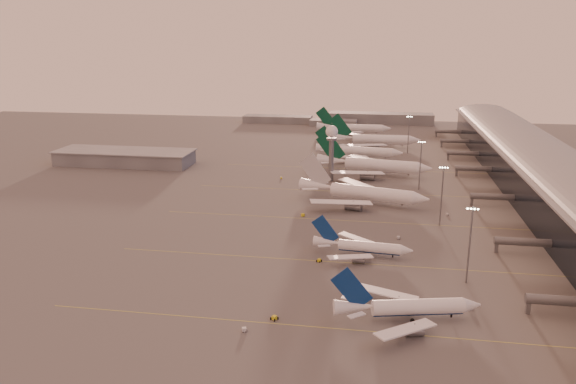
# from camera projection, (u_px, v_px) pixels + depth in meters

# --- Properties ---
(ground) EXTENTS (700.00, 700.00, 0.00)m
(ground) POSITION_uv_depth(u_px,v_px,m) (283.00, 270.00, 183.75)
(ground) COLOR #514E4E
(ground) RESTS_ON ground
(taxiway_markings) EXTENTS (180.00, 185.25, 0.02)m
(taxiway_markings) POSITION_uv_depth(u_px,v_px,m) (377.00, 221.00, 232.29)
(taxiway_markings) COLOR gold
(taxiway_markings) RESTS_ON ground
(terminal) EXTENTS (57.00, 362.00, 23.04)m
(terminal) POSITION_uv_depth(u_px,v_px,m) (543.00, 173.00, 268.71)
(terminal) COLOR black
(terminal) RESTS_ON ground
(hangar) EXTENTS (82.00, 27.00, 8.50)m
(hangar) POSITION_uv_depth(u_px,v_px,m) (125.00, 157.00, 334.38)
(hangar) COLOR slate
(hangar) RESTS_ON ground
(radar_tower) EXTENTS (6.40, 6.40, 31.10)m
(radar_tower) POSITION_uv_depth(u_px,v_px,m) (332.00, 142.00, 291.39)
(radar_tower) COLOR slate
(radar_tower) RESTS_ON ground
(mast_a) EXTENTS (3.60, 0.56, 25.00)m
(mast_a) POSITION_uv_depth(u_px,v_px,m) (470.00, 241.00, 171.00)
(mast_a) COLOR slate
(mast_a) RESTS_ON ground
(mast_b) EXTENTS (3.60, 0.56, 25.00)m
(mast_b) POSITION_uv_depth(u_px,v_px,m) (442.00, 193.00, 223.74)
(mast_b) COLOR slate
(mast_b) RESTS_ON ground
(mast_c) EXTENTS (3.60, 0.56, 25.00)m
(mast_c) POSITION_uv_depth(u_px,v_px,m) (420.00, 163.00, 276.80)
(mast_c) COLOR slate
(mast_c) RESTS_ON ground
(mast_d) EXTENTS (3.60, 0.56, 25.00)m
(mast_d) POSITION_uv_depth(u_px,v_px,m) (409.00, 133.00, 362.65)
(mast_d) COLOR slate
(mast_d) RESTS_ON ground
(distant_horizon) EXTENTS (165.00, 37.50, 9.00)m
(distant_horizon) POSITION_uv_depth(u_px,v_px,m) (349.00, 119.00, 491.32)
(distant_horizon) COLOR slate
(distant_horizon) RESTS_ON ground
(narrowbody_near) EXTENTS (40.55, 32.00, 16.07)m
(narrowbody_near) POSITION_uv_depth(u_px,v_px,m) (407.00, 310.00, 150.61)
(narrowbody_near) COLOR white
(narrowbody_near) RESTS_ON ground
(narrowbody_mid) EXTENTS (35.55, 28.28, 13.89)m
(narrowbody_mid) POSITION_uv_depth(u_px,v_px,m) (362.00, 248.00, 195.33)
(narrowbody_mid) COLOR white
(narrowbody_mid) RESTS_ON ground
(widebody_white) EXTENTS (60.46, 47.86, 21.68)m
(widebody_white) POSITION_uv_depth(u_px,v_px,m) (363.00, 196.00, 256.26)
(widebody_white) COLOR white
(widebody_white) RESTS_ON ground
(greentail_a) EXTENTS (64.32, 51.53, 23.51)m
(greentail_a) POSITION_uv_depth(u_px,v_px,m) (373.00, 168.00, 308.96)
(greentail_a) COLOR white
(greentail_a) RESTS_ON ground
(greentail_b) EXTENTS (55.14, 44.35, 20.04)m
(greentail_b) POSITION_uv_depth(u_px,v_px,m) (359.00, 153.00, 349.93)
(greentail_b) COLOR white
(greentail_b) RESTS_ON ground
(greentail_c) EXTENTS (63.45, 51.21, 23.04)m
(greentail_c) POSITION_uv_depth(u_px,v_px,m) (375.00, 141.00, 385.53)
(greentail_c) COLOR white
(greentail_c) RESTS_ON ground
(greentail_d) EXTENTS (58.47, 47.20, 21.23)m
(greentail_d) POSITION_uv_depth(u_px,v_px,m) (354.00, 130.00, 436.07)
(greentail_d) COLOR white
(greentail_d) RESTS_ON ground
(gsv_truck_a) EXTENTS (6.16, 3.78, 2.34)m
(gsv_truck_a) POSITION_uv_depth(u_px,v_px,m) (246.00, 327.00, 145.52)
(gsv_truck_a) COLOR silver
(gsv_truck_a) RESTS_ON ground
(gsv_tug_near) EXTENTS (3.92, 4.46, 1.09)m
(gsv_tug_near) POSITION_uv_depth(u_px,v_px,m) (274.00, 318.00, 151.67)
(gsv_tug_near) COLOR yellow
(gsv_tug_near) RESTS_ON ground
(gsv_catering_a) EXTENTS (6.12, 4.94, 4.62)m
(gsv_catering_a) POSITION_uv_depth(u_px,v_px,m) (472.00, 302.00, 156.98)
(gsv_catering_a) COLOR silver
(gsv_catering_a) RESTS_ON ground
(gsv_tug_mid) EXTENTS (3.96, 3.16, 0.99)m
(gsv_tug_mid) POSITION_uv_depth(u_px,v_px,m) (319.00, 261.00, 190.57)
(gsv_tug_mid) COLOR yellow
(gsv_tug_mid) RESTS_ON ground
(gsv_truck_b) EXTENTS (5.98, 3.73, 2.27)m
(gsv_truck_b) POSITION_uv_depth(u_px,v_px,m) (400.00, 236.00, 211.92)
(gsv_truck_b) COLOR silver
(gsv_truck_b) RESTS_ON ground
(gsv_truck_c) EXTENTS (5.90, 6.07, 2.52)m
(gsv_truck_c) POSITION_uv_depth(u_px,v_px,m) (304.00, 213.00, 238.62)
(gsv_truck_c) COLOR yellow
(gsv_truck_c) RESTS_ON ground
(gsv_catering_b) EXTENTS (4.77, 3.38, 3.58)m
(gsv_catering_b) POSITION_uv_depth(u_px,v_px,m) (448.00, 211.00, 239.60)
(gsv_catering_b) COLOR silver
(gsv_catering_b) RESTS_ON ground
(gsv_tug_far) EXTENTS (3.51, 4.24, 1.05)m
(gsv_tug_far) POSITION_uv_depth(u_px,v_px,m) (343.00, 190.00, 277.86)
(gsv_tug_far) COLOR silver
(gsv_tug_far) RESTS_ON ground
(gsv_truck_d) EXTENTS (2.55, 5.23, 2.02)m
(gsv_truck_d) POSITION_uv_depth(u_px,v_px,m) (281.00, 177.00, 301.38)
(gsv_truck_d) COLOR yellow
(gsv_truck_d) RESTS_ON ground
(gsv_tug_hangar) EXTENTS (4.64, 3.79, 1.15)m
(gsv_tug_hangar) POSITION_uv_depth(u_px,v_px,m) (397.00, 166.00, 328.43)
(gsv_tug_hangar) COLOR yellow
(gsv_tug_hangar) RESTS_ON ground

